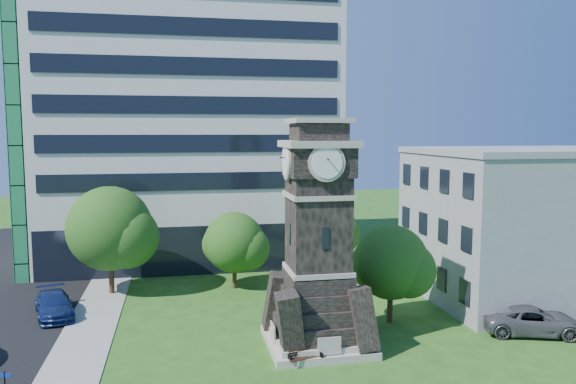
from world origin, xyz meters
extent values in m
plane|color=#235017|center=(0.00, 0.00, 0.00)|extent=(160.00, 160.00, 0.00)
cube|color=gray|center=(-9.50, 5.00, 0.03)|extent=(3.00, 70.00, 0.06)
cube|color=#B3AA9C|center=(3.00, 2.00, 0.20)|extent=(5.40, 5.40, 0.40)
cube|color=#B3AA9C|center=(3.00, 2.00, 0.55)|extent=(4.80, 4.80, 0.30)
cube|color=black|center=(3.00, 2.00, 7.20)|extent=(3.00, 3.00, 6.40)
cube|color=#B3AA9C|center=(3.00, 2.00, 4.20)|extent=(3.25, 3.25, 0.25)
cube|color=#B3AA9C|center=(3.00, 2.00, 8.20)|extent=(3.25, 3.25, 0.25)
cube|color=black|center=(3.00, 0.48, 6.20)|extent=(0.35, 0.08, 1.10)
cube|color=black|center=(3.00, 2.00, 10.00)|extent=(3.30, 3.30, 1.60)
cube|color=#B3AA9C|center=(3.00, 2.00, 10.90)|extent=(3.70, 3.70, 0.35)
cylinder|color=white|center=(3.00, 0.23, 10.00)|extent=(1.56, 0.06, 1.56)
cylinder|color=white|center=(1.23, 2.00, 10.00)|extent=(0.06, 1.56, 1.56)
cube|color=black|center=(3.00, 2.00, 11.50)|extent=(2.60, 2.60, 0.90)
cube|color=#B3AA9C|center=(3.00, 2.00, 12.10)|extent=(3.00, 3.00, 0.25)
cube|color=silver|center=(-3.00, 26.00, 14.00)|extent=(25.00, 15.00, 28.00)
cube|color=black|center=(-3.00, 18.80, 2.00)|extent=(24.50, 0.80, 4.00)
cube|color=#939598|center=(20.00, 8.00, 5.00)|extent=(15.00, 12.00, 10.00)
cube|color=#939598|center=(20.00, 8.00, 10.20)|extent=(15.20, 12.20, 0.40)
imported|color=navy|center=(-12.03, 9.90, 0.74)|extent=(3.42, 5.48, 1.48)
imported|color=#56555B|center=(15.52, 1.29, 0.78)|extent=(6.15, 4.18, 1.56)
cube|color=black|center=(0.93, -0.49, 0.33)|extent=(0.06, 0.42, 0.65)
cube|color=black|center=(2.52, -0.49, 0.33)|extent=(0.06, 0.42, 0.65)
cube|color=black|center=(1.73, -0.49, 0.42)|extent=(1.68, 0.45, 0.04)
cube|color=black|center=(1.73, -0.28, 0.68)|extent=(1.68, 0.04, 0.37)
cube|color=navy|center=(-10.94, -4.14, 2.24)|extent=(0.57, 0.04, 0.14)
cylinder|color=#332114|center=(-9.04, 14.35, 1.37)|extent=(0.36, 0.36, 2.74)
sphere|color=#25581A|center=(-9.04, 14.35, 4.73)|extent=(5.99, 5.99, 5.99)
sphere|color=#25581A|center=(-7.84, 13.75, 4.19)|extent=(4.49, 4.49, 4.49)
sphere|color=#25581A|center=(-10.09, 15.10, 4.42)|extent=(4.19, 4.19, 4.19)
cylinder|color=#332114|center=(-0.27, 14.06, 1.00)|extent=(0.32, 0.32, 2.00)
sphere|color=#2A611C|center=(-0.27, 14.06, 3.44)|extent=(4.44, 4.44, 4.44)
sphere|color=#2A611C|center=(0.62, 13.62, 3.06)|extent=(3.33, 3.33, 3.33)
sphere|color=#2A611C|center=(-1.05, 14.62, 3.22)|extent=(3.11, 3.11, 3.11)
cylinder|color=#332114|center=(7.10, 16.34, 1.16)|extent=(0.38, 0.38, 2.33)
sphere|color=#22581A|center=(7.10, 16.34, 4.01)|extent=(4.89, 4.89, 4.89)
sphere|color=#22581A|center=(8.08, 15.85, 3.56)|extent=(3.67, 3.67, 3.67)
sphere|color=#22581A|center=(6.25, 16.95, 3.75)|extent=(3.42, 3.42, 3.42)
cylinder|color=#332114|center=(8.25, 4.79, 1.08)|extent=(0.34, 0.34, 2.16)
sphere|color=#25641D|center=(8.25, 4.79, 3.72)|extent=(4.51, 4.51, 4.51)
sphere|color=#25641D|center=(9.15, 4.34, 3.30)|extent=(3.39, 3.39, 3.39)
sphere|color=#25641D|center=(7.46, 5.36, 3.48)|extent=(3.16, 3.16, 3.16)
camera|label=1|loc=(-4.25, -26.49, 11.55)|focal=35.00mm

